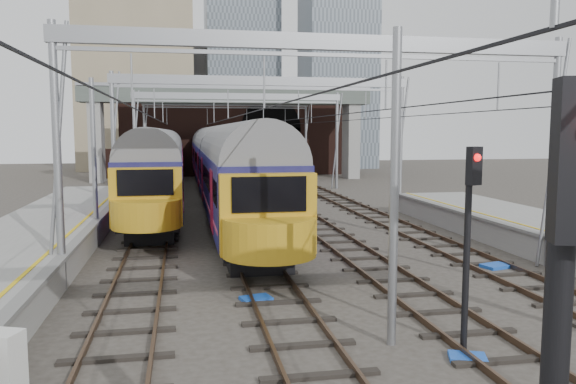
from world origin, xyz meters
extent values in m
plane|color=#38332D|center=(0.00, 0.00, 0.00)|extent=(160.00, 160.00, 0.00)
cube|color=slate|center=(-8.15, 2.50, 1.05)|extent=(0.35, 55.00, 0.12)
cube|color=#4C3828|center=(-6.72, 15.00, 0.09)|extent=(0.08, 80.00, 0.16)
cube|color=#4C3828|center=(-5.28, 15.00, 0.09)|extent=(0.08, 80.00, 0.16)
cube|color=black|center=(-6.00, 15.00, 0.01)|extent=(2.40, 80.00, 0.14)
cube|color=#4C3828|center=(-2.72, 15.00, 0.09)|extent=(0.08, 80.00, 0.16)
cube|color=#4C3828|center=(-1.28, 15.00, 0.09)|extent=(0.08, 80.00, 0.16)
cube|color=black|center=(-2.00, 15.00, 0.01)|extent=(2.40, 80.00, 0.14)
cube|color=#4C3828|center=(1.28, 15.00, 0.09)|extent=(0.08, 80.00, 0.16)
cube|color=#4C3828|center=(2.72, 15.00, 0.09)|extent=(0.08, 80.00, 0.16)
cube|color=black|center=(2.00, 15.00, 0.01)|extent=(2.40, 80.00, 0.14)
cube|color=#4C3828|center=(5.28, 15.00, 0.09)|extent=(0.08, 80.00, 0.16)
cube|color=#4C3828|center=(6.72, 15.00, 0.09)|extent=(0.08, 80.00, 0.16)
cube|color=black|center=(6.00, 15.00, 0.01)|extent=(2.40, 80.00, 0.14)
cylinder|color=gray|center=(-8.20, 8.00, 4.00)|extent=(0.24, 0.24, 8.00)
cylinder|color=gray|center=(8.20, 8.00, 4.00)|extent=(0.24, 0.24, 8.00)
cube|color=gray|center=(0.00, 8.00, 7.60)|extent=(16.80, 0.28, 0.50)
cylinder|color=gray|center=(-8.20, 22.00, 4.00)|extent=(0.24, 0.24, 8.00)
cylinder|color=gray|center=(8.20, 22.00, 4.00)|extent=(0.24, 0.24, 8.00)
cube|color=gray|center=(0.00, 22.00, 7.60)|extent=(16.80, 0.28, 0.50)
cylinder|color=gray|center=(-8.20, 36.00, 4.00)|extent=(0.24, 0.24, 8.00)
cylinder|color=gray|center=(8.20, 36.00, 4.00)|extent=(0.24, 0.24, 8.00)
cube|color=gray|center=(0.00, 36.00, 7.60)|extent=(16.80, 0.28, 0.50)
cylinder|color=gray|center=(-8.20, 48.00, 4.00)|extent=(0.24, 0.24, 8.00)
cylinder|color=gray|center=(8.20, 48.00, 4.00)|extent=(0.24, 0.24, 8.00)
cube|color=gray|center=(0.00, 48.00, 7.60)|extent=(16.80, 0.28, 0.50)
cube|color=black|center=(-6.00, 15.00, 5.50)|extent=(0.03, 80.00, 0.03)
cube|color=black|center=(-2.00, 15.00, 5.50)|extent=(0.03, 80.00, 0.03)
cube|color=black|center=(2.00, 15.00, 5.50)|extent=(0.03, 80.00, 0.03)
cube|color=black|center=(6.00, 15.00, 5.50)|extent=(0.03, 80.00, 0.03)
cube|color=black|center=(2.00, 52.00, 4.50)|extent=(26.00, 2.00, 9.00)
cube|color=black|center=(5.00, 50.98, 2.60)|extent=(6.50, 0.10, 5.20)
cylinder|color=black|center=(5.00, 50.98, 5.20)|extent=(6.50, 0.10, 6.50)
cube|color=black|center=(-10.00, 51.00, 1.50)|extent=(6.00, 1.50, 3.00)
cube|color=gray|center=(-12.50, 46.00, 4.10)|extent=(1.20, 2.50, 8.20)
cube|color=gray|center=(12.50, 46.00, 4.10)|extent=(1.20, 2.50, 8.20)
cube|color=#4F5852|center=(0.00, 46.00, 8.20)|extent=(28.00, 3.00, 1.40)
cube|color=gray|center=(0.00, 46.00, 9.10)|extent=(28.00, 3.00, 0.30)
cube|color=tan|center=(-10.00, 66.00, 11.00)|extent=(14.00, 12.00, 22.00)
cube|color=#4C5660|center=(4.00, 72.00, 16.00)|extent=(10.00, 10.00, 32.00)
cube|color=gray|center=(-2.00, 80.00, 9.00)|extent=(18.00, 14.00, 18.00)
cube|color=black|center=(-2.00, 42.67, 0.35)|extent=(2.39, 70.63, 0.70)
cube|color=#161447|center=(-2.00, 42.67, 2.36)|extent=(3.04, 70.63, 2.71)
cylinder|color=slate|center=(-2.00, 42.67, 3.71)|extent=(2.98, 70.13, 2.98)
cube|color=black|center=(-2.00, 42.67, 2.79)|extent=(3.06, 69.43, 0.81)
cube|color=#C93E68|center=(-2.00, 42.67, 1.60)|extent=(3.06, 69.63, 0.13)
cube|color=#BC8B18|center=(-2.00, 7.21, 2.26)|extent=(2.98, 0.60, 2.51)
cube|color=black|center=(-2.00, 7.04, 2.90)|extent=(2.28, 0.08, 1.08)
cube|color=black|center=(-6.00, 38.30, 0.35)|extent=(2.26, 50.11, 0.70)
cube|color=#161447|center=(-6.00, 38.30, 2.28)|extent=(2.88, 50.11, 2.57)
cylinder|color=slate|center=(-6.00, 38.30, 3.57)|extent=(2.82, 49.61, 2.82)
cube|color=black|center=(-6.00, 38.30, 2.69)|extent=(2.90, 48.91, 0.77)
cube|color=#C93E68|center=(-6.00, 38.30, 1.56)|extent=(2.90, 49.11, 0.12)
cube|color=#BC8B18|center=(-6.00, 13.10, 2.18)|extent=(2.82, 0.60, 2.37)
cube|color=black|center=(-6.00, 12.93, 2.80)|extent=(2.16, 0.08, 1.03)
cylinder|color=black|center=(1.48, 1.47, 2.17)|extent=(0.14, 0.14, 4.33)
cube|color=black|center=(1.48, 1.29, 4.06)|extent=(0.36, 0.28, 0.81)
sphere|color=red|center=(1.48, 1.17, 4.24)|extent=(0.16, 0.16, 0.16)
cube|color=silver|center=(-7.78, 0.81, 0.62)|extent=(0.77, 0.71, 1.25)
cube|color=blue|center=(-2.58, 5.85, 0.05)|extent=(0.96, 0.79, 0.10)
cube|color=blue|center=(1.27, 0.89, 0.04)|extent=(0.90, 0.76, 0.09)
cube|color=blue|center=(6.26, 8.13, 0.06)|extent=(1.09, 0.90, 0.11)
camera|label=1|loc=(-4.56, -9.59, 4.78)|focal=35.00mm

